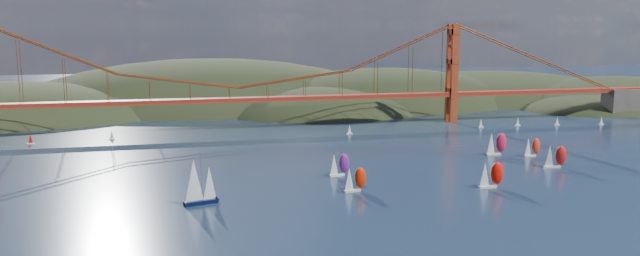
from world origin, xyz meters
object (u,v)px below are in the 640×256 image
object	(u,v)px
racer_0	(355,179)
racer_2	(555,156)
racer_rwb	(339,164)
racer_4	(532,147)
racer_3	(496,143)
sloop_navy	(199,182)
racer_1	(491,174)

from	to	relation	value
racer_0	racer_2	size ratio (longest dim) A/B	0.93
racer_2	racer_rwb	xyz separation A→B (m)	(-84.06, 6.06, -0.28)
racer_rwb	racer_4	bearing A→B (deg)	-1.70
racer_3	racer_4	bearing A→B (deg)	-29.57
racer_2	racer_rwb	distance (m)	84.28
sloop_navy	racer_2	world-z (taller)	sloop_navy
racer_0	racer_1	xyz separation A→B (m)	(45.82, -5.81, 0.46)
racer_1	racer_2	size ratio (longest dim) A/B	1.03
racer_0	racer_3	size ratio (longest dim) A/B	0.84
sloop_navy	racer_1	size ratio (longest dim) A/B	1.58
racer_3	racer_4	size ratio (longest dim) A/B	1.23
sloop_navy	racer_2	distance (m)	136.38
sloop_navy	racer_1	distance (m)	96.29
racer_0	racer_rwb	xyz separation A→B (m)	(0.51, 22.04, 0.03)
racer_0	racer_3	distance (m)	85.71
racer_rwb	racer_3	bearing A→B (deg)	4.34
sloop_navy	racer_2	size ratio (longest dim) A/B	1.62
racer_1	racer_0	bearing A→B (deg)	171.62
racer_4	racer_2	bearing A→B (deg)	-105.12
racer_1	racer_2	world-z (taller)	racer_1
racer_1	racer_3	xyz separation A→B (m)	(28.51, 48.47, 0.34)
racer_0	racer_3	bearing A→B (deg)	19.12
racer_1	racer_2	bearing A→B (deg)	28.18
racer_3	racer_4	distance (m)	14.56
racer_3	racer_1	bearing A→B (deg)	-125.85
racer_1	racer_4	size ratio (longest dim) A/B	1.15
racer_rwb	sloop_navy	bearing A→B (deg)	-164.78
sloop_navy	racer_3	size ratio (longest dim) A/B	1.47
sloop_navy	racer_1	world-z (taller)	sloop_navy
racer_1	racer_4	bearing A→B (deg)	44.35
racer_3	racer_rwb	world-z (taller)	racer_3
racer_1	sloop_navy	bearing A→B (deg)	177.37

